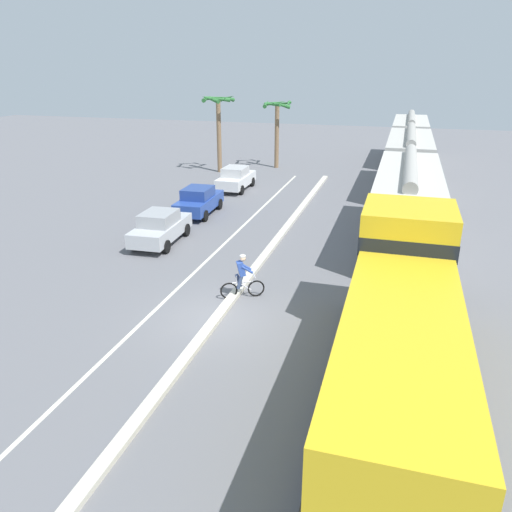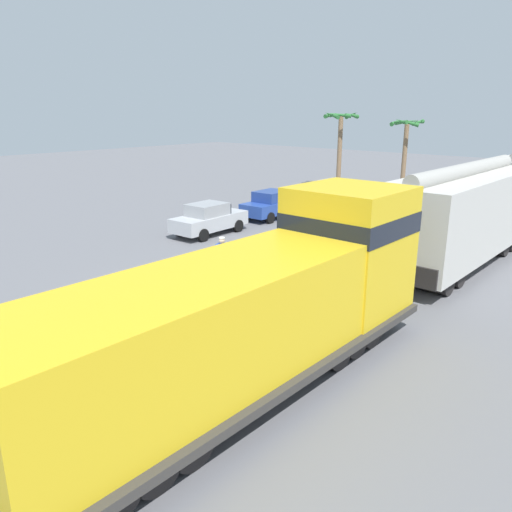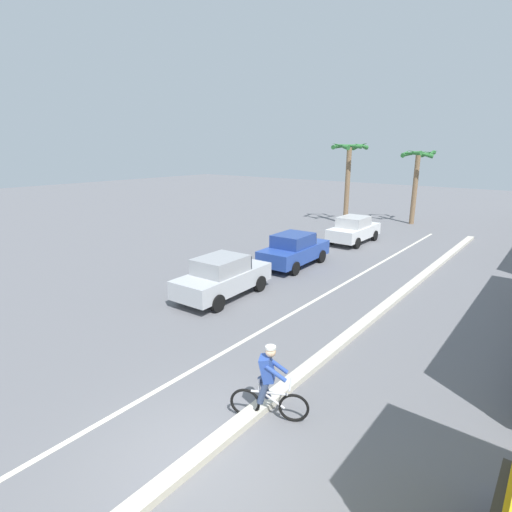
# 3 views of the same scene
# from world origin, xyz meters

# --- Properties ---
(ground_plane) EXTENTS (120.00, 120.00, 0.00)m
(ground_plane) POSITION_xyz_m (0.00, 0.00, 0.00)
(ground_plane) COLOR slate
(median_curb) EXTENTS (0.36, 36.00, 0.16)m
(median_curb) POSITION_xyz_m (0.00, 6.00, 0.08)
(median_curb) COLOR beige
(median_curb) RESTS_ON ground
(lane_stripe) EXTENTS (0.14, 36.00, 0.01)m
(lane_stripe) POSITION_xyz_m (-2.40, 6.00, 0.00)
(lane_stripe) COLOR silver
(lane_stripe) RESTS_ON ground
(locomotive) EXTENTS (3.10, 11.61, 4.20)m
(locomotive) POSITION_xyz_m (6.03, -2.43, 1.80)
(locomotive) COLOR gold
(locomotive) RESTS_ON ground
(hopper_car_lead) EXTENTS (2.90, 10.60, 4.18)m
(hopper_car_lead) POSITION_xyz_m (6.03, 9.73, 2.08)
(hopper_car_lead) COLOR beige
(hopper_car_lead) RESTS_ON ground
(parked_car_silver) EXTENTS (1.99, 4.28, 1.62)m
(parked_car_silver) POSITION_xyz_m (-5.45, 6.57, 0.82)
(parked_car_silver) COLOR #B7BABF
(parked_car_silver) RESTS_ON ground
(parked_car_blue) EXTENTS (1.95, 4.26, 1.62)m
(parked_car_blue) POSITION_xyz_m (-5.59, 11.84, 0.82)
(parked_car_blue) COLOR #28479E
(parked_car_blue) RESTS_ON ground
(parked_car_white) EXTENTS (1.85, 4.21, 1.62)m
(parked_car_white) POSITION_xyz_m (-5.47, 18.30, 0.82)
(parked_car_white) COLOR silver
(parked_car_white) RESTS_ON ground
(cyclist) EXTENTS (1.54, 0.86, 1.71)m
(cyclist) POSITION_xyz_m (0.30, 1.80, 0.82)
(cyclist) COLOR black
(cyclist) RESTS_ON ground
(palm_tree_near) EXTENTS (2.67, 2.71, 6.13)m
(palm_tree_near) POSITION_xyz_m (-8.72, 23.81, 4.61)
(palm_tree_near) COLOR #846647
(palm_tree_near) RESTS_ON ground
(palm_tree_far) EXTENTS (2.67, 2.74, 5.63)m
(palm_tree_far) POSITION_xyz_m (-4.68, 26.92, 4.25)
(palm_tree_far) COLOR #846647
(palm_tree_far) RESTS_ON ground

